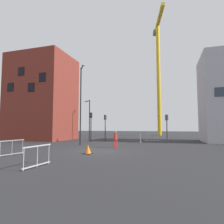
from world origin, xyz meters
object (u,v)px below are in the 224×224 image
Objects in this scene: construction_crane at (158,64)px; pedestrian_walking at (115,138)px; traffic_light_crosswalk at (167,124)px; traffic_light_corner at (91,122)px; traffic_cone_on_verge at (88,150)px; streetlamp_tall at (81,100)px; streetlamp_short at (89,116)px; traffic_light_near at (105,123)px.

construction_crane reaches higher than pedestrian_walking.
traffic_light_corner is (-9.70, -0.88, 0.25)m from traffic_light_crosswalk.
pedestrian_walking is at bearing 78.47° from traffic_cone_on_verge.
traffic_light_corner is at bearing 96.45° from streetlamp_tall.
pedestrian_walking is 4.51m from traffic_cone_on_verge.
traffic_light_near is at bearing -25.95° from streetlamp_short.
traffic_light_near is (3.31, -1.61, -1.19)m from streetlamp_short.
traffic_light_corner reaches higher than pedestrian_walking.
streetlamp_tall is 5.43× the size of pedestrian_walking.
traffic_light_corner is (-7.66, -23.18, -14.64)m from construction_crane.
streetlamp_tall is 2.25× the size of traffic_light_corner.
streetlamp_short is 1.78× the size of traffic_light_crosswalk.
pedestrian_walking is at bearing -95.19° from construction_crane.
streetlamp_tall is 8.83m from streetlamp_short.
traffic_light_crosswalk is at bearing 5.21° from traffic_light_corner.
traffic_light_crosswalk is at bearing -16.11° from streetlamp_short.
traffic_light_near is at bearing 68.62° from traffic_light_corner.
traffic_light_corner is 2.42× the size of pedestrian_walking.
streetlamp_tall is 2.50× the size of traffic_light_crosswalk.
traffic_light_crosswalk is 0.90× the size of traffic_light_corner.
construction_crane is 37.55m from traffic_cone_on_verge.
streetlamp_short is 9.39× the size of traffic_cone_on_verge.
pedestrian_walking is 2.43× the size of traffic_cone_on_verge.
streetlamp_tall is at bearing -72.01° from streetlamp_short.
streetlamp_tall is at bearing -152.32° from traffic_light_crosswalk.
streetlamp_short is 3.87m from traffic_light_near.
traffic_light_near is 2.32× the size of pedestrian_walking.
construction_crane reaches higher than traffic_light_crosswalk.
traffic_light_near is (-6.60, -20.46, -14.74)m from construction_crane.
traffic_light_near reaches higher than traffic_cone_on_verge.
streetlamp_tall reaches higher than traffic_light_near.
construction_crane is at bearing 62.26° from streetlamp_short.
streetlamp_short is 1.60× the size of traffic_light_corner.
traffic_light_near is at bearing 167.98° from traffic_light_crosswalk.
traffic_cone_on_verge is (-5.56, -11.02, -2.08)m from traffic_light_crosswalk.
traffic_light_near is (-8.63, 1.84, 0.15)m from traffic_light_crosswalk.
streetlamp_tall is 2.34× the size of traffic_light_near.
construction_crane is 26.89m from traffic_light_crosswalk.
traffic_cone_on_verge is at bearing -59.07° from streetlamp_tall.
traffic_light_near is 5.63× the size of traffic_cone_on_verge.
streetlamp_tall reaches higher than streetlamp_short.
streetlamp_tall is 13.20× the size of traffic_cone_on_verge.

